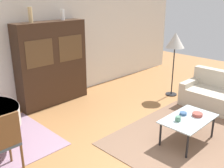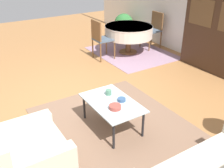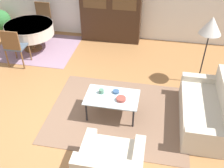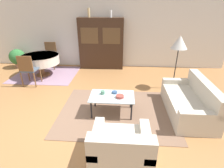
# 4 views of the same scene
# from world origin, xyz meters

# --- Properties ---
(wall_back) EXTENTS (10.00, 0.06, 2.70)m
(wall_back) POSITION_xyz_m (0.00, 3.63, 1.35)
(wall_back) COLOR silver
(wall_back) RESTS_ON ground_plane
(area_rug) EXTENTS (2.67, 2.11, 0.01)m
(area_rug) POSITION_xyz_m (1.00, 0.30, 0.01)
(area_rug) COLOR brown
(area_rug) RESTS_ON ground_plane
(couch) EXTENTS (0.86, 1.70, 0.79)m
(couch) POSITION_xyz_m (2.67, 0.38, 0.28)
(couch) COLOR beige
(couch) RESTS_ON ground_plane
(coffee_table) EXTENTS (1.00, 0.62, 0.44)m
(coffee_table) POSITION_xyz_m (0.89, 0.25, 0.41)
(coffee_table) COLOR black
(coffee_table) RESTS_ON area_rug
(display_cabinet) EXTENTS (1.66, 0.40, 1.88)m
(display_cabinet) POSITION_xyz_m (0.26, 3.38, 0.94)
(display_cabinet) COLOR #382316
(display_cabinet) RESTS_ON ground_plane
(dining_chair_near) EXTENTS (0.44, 0.44, 0.97)m
(dining_chair_near) POSITION_xyz_m (-1.73, 1.56, 0.57)
(dining_chair_near) COLOR brown
(dining_chair_near) RESTS_ON dining_rug
(floor_lamp) EXTENTS (0.44, 0.44, 1.57)m
(floor_lamp) POSITION_xyz_m (2.62, 1.68, 1.35)
(floor_lamp) COLOR black
(floor_lamp) RESTS_ON ground_plane
(cup) EXTENTS (0.09, 0.09, 0.08)m
(cup) POSITION_xyz_m (0.67, 0.33, 0.49)
(cup) COLOR #4C7A60
(cup) RESTS_ON coffee_table
(bowl) EXTENTS (0.18, 0.18, 0.06)m
(bowl) POSITION_xyz_m (1.07, 0.19, 0.48)
(bowl) COLOR #9E4238
(bowl) RESTS_ON coffee_table
(bowl_small) EXTENTS (0.12, 0.12, 0.05)m
(bowl_small) POSITION_xyz_m (0.94, 0.39, 0.47)
(bowl_small) COLOR #33517A
(bowl_small) RESTS_ON coffee_table
(vase_tall) EXTENTS (0.09, 0.09, 0.31)m
(vase_tall) POSITION_xyz_m (-0.16, 3.38, 2.04)
(vase_tall) COLOR tan
(vase_tall) RESTS_ON display_cabinet
(vase_short) EXTENTS (0.08, 0.08, 0.24)m
(vase_short) POSITION_xyz_m (0.62, 3.38, 2.00)
(vase_short) COLOR white
(vase_short) RESTS_ON display_cabinet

